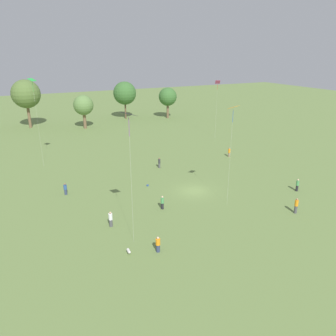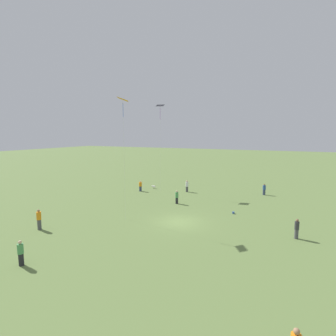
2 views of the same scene
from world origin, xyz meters
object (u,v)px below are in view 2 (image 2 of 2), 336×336
(person_7, at_px, (21,253))
(kite_1, at_px, (160,108))
(person_4, at_px, (39,220))
(kite_0, at_px, (123,104))
(person_6, at_px, (187,186))
(dog_0, at_px, (153,186))
(picnic_bag_0, at_px, (233,213))
(person_5, at_px, (264,190))
(person_2, at_px, (140,186))
(person_1, at_px, (297,229))
(person_0, at_px, (177,197))

(person_7, bearing_deg, kite_1, -4.89)
(person_4, distance_m, kite_1, 22.65)
(person_7, height_order, kite_1, kite_1)
(kite_1, bearing_deg, kite_0, -46.84)
(person_6, distance_m, dog_0, 5.82)
(kite_1, xyz_separation_m, picnic_bag_0, (6.79, 12.50, -12.40))
(person_4, height_order, person_6, person_4)
(kite_1, height_order, dog_0, kite_1)
(person_5, relative_size, kite_1, 0.12)
(person_5, height_order, dog_0, person_5)
(person_7, relative_size, dog_0, 2.49)
(person_4, height_order, dog_0, person_4)
(kite_1, bearing_deg, person_2, -120.12)
(person_7, bearing_deg, person_1, -61.76)
(person_5, distance_m, person_6, 11.16)
(person_6, height_order, person_7, person_6)
(person_1, height_order, person_4, person_4)
(person_7, bearing_deg, picnic_bag_0, -40.36)
(person_4, bearing_deg, kite_0, -112.08)
(person_0, height_order, picnic_bag_0, person_0)
(person_2, height_order, person_6, person_6)
(person_6, height_order, picnic_bag_0, person_6)
(person_2, xyz_separation_m, kite_1, (-1.46, 2.70, 11.72))
(person_1, relative_size, person_7, 0.98)
(person_2, relative_size, picnic_bag_0, 5.27)
(person_0, relative_size, person_1, 0.99)
(person_7, bearing_deg, person_6, -13.84)
(person_0, height_order, person_2, person_0)
(person_4, bearing_deg, person_5, -105.61)
(person_7, distance_m, kite_0, 15.45)
(person_5, distance_m, kite_1, 19.23)
(person_2, relative_size, person_4, 0.85)
(person_1, xyz_separation_m, dog_0, (-12.67, -20.58, -0.53))
(person_4, relative_size, dog_0, 2.72)
(person_5, distance_m, picnic_bag_0, 11.13)
(person_1, relative_size, person_6, 0.97)
(person_7, xyz_separation_m, kite_0, (-10.98, 0.84, 10.83))
(person_5, bearing_deg, person_1, -73.69)
(person_7, bearing_deg, person_2, 2.00)
(person_5, bearing_deg, person_2, -160.41)
(picnic_bag_0, bearing_deg, kite_0, -55.71)
(kite_0, xyz_separation_m, dog_0, (-14.62, -4.64, -11.38))
(picnic_bag_0, bearing_deg, person_1, 52.88)
(person_5, bearing_deg, person_7, -112.26)
(person_4, height_order, person_7, person_4)
(kite_0, bearing_deg, picnic_bag_0, -39.96)
(person_4, height_order, person_5, person_4)
(person_1, bearing_deg, person_7, 40.30)
(kite_1, distance_m, dog_0, 12.38)
(person_0, distance_m, person_1, 14.71)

